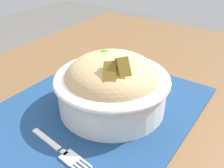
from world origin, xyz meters
name	(u,v)px	position (x,y,z in m)	size (l,w,h in m)	color
table	(102,150)	(0.00, 0.00, 0.64)	(1.21, 0.81, 0.71)	brown
placemat	(92,112)	(-0.01, -0.03, 0.71)	(0.43, 0.33, 0.00)	navy
bowl	(112,84)	(-0.05, -0.01, 0.76)	(0.21, 0.21, 0.12)	silver
fork	(61,151)	(0.09, -0.01, 0.71)	(0.03, 0.13, 0.00)	silver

